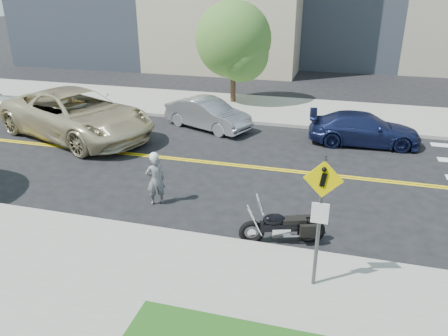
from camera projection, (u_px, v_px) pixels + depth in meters
name	position (u px, v px, depth m)	size (l,w,h in m)	color
ground_plane	(212.00, 163.00, 16.14)	(120.00, 120.00, 0.00)	black
sidewalk_near	(112.00, 287.00, 9.47)	(60.00, 5.00, 0.15)	#9E9B91
sidewalk_far	(254.00, 108.00, 22.75)	(60.00, 5.00, 0.15)	#9E9B91
pedestrian_sign	(320.00, 210.00, 8.74)	(0.78, 0.08, 3.00)	#4C4C51
motorcyclist	(155.00, 179.00, 12.88)	(0.68, 0.62, 1.65)	silver
motorcycle	(283.00, 220.00, 11.01)	(2.14, 0.65, 1.30)	black
suv	(77.00, 114.00, 18.43)	(3.32, 7.20, 2.00)	beige
parked_car_silver	(208.00, 114.00, 19.66)	(1.43, 4.11, 1.35)	#95969C
parked_car_blue	(364.00, 129.00, 17.76)	(1.80, 4.44, 1.29)	#1A224E
tree_far_a	(233.00, 40.00, 22.49)	(3.92, 3.92, 5.36)	#382619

